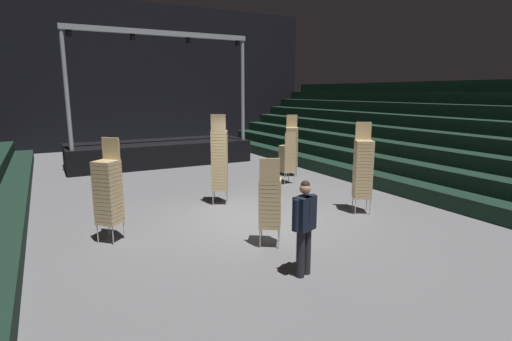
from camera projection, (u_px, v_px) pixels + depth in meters
The scene contains 11 objects.
ground_plane at pixel (253, 221), 10.06m from camera, with size 22.00×30.00×0.10m, color slate.
arena_end_wall at pixel (129, 76), 22.26m from camera, with size 22.00×0.30×8.00m, color black.
bleacher_bank_right at pixel (438, 130), 14.25m from camera, with size 6.00×24.00×3.60m.
stage_riser at pixel (160, 150), 17.70m from camera, with size 7.69×2.77×5.55m.
man_with_tie at pixel (305, 223), 6.81m from camera, with size 0.57×0.35×1.70m.
chair_stack_front_left at pixel (220, 160), 11.24m from camera, with size 0.60×0.60×2.56m.
chair_stack_front_right at pixel (363, 168), 10.41m from camera, with size 0.60×0.60×2.39m.
chair_stack_mid_left at pixel (287, 158), 13.85m from camera, with size 0.46×0.46×1.79m.
chair_stack_mid_right at pixel (292, 146), 15.06m from camera, with size 0.60×0.60×2.31m.
chair_stack_mid_centre at pixel (270, 202), 8.19m from camera, with size 0.61×0.61×1.88m.
chair_stack_rear_left at pixel (108, 191), 8.40m from camera, with size 0.62×0.62×2.22m.
Camera 1 is at (-4.44, -8.53, 3.17)m, focal length 27.95 mm.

